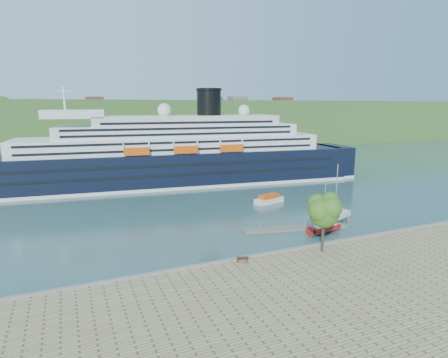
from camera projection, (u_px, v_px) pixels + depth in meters
ground at (313, 252)px, 56.82m from camera, size 400.00×400.00×0.00m
far_hillside at (137, 125)px, 185.35m from camera, size 400.00×50.00×24.00m
quay_coping at (314, 245)px, 56.42m from camera, size 220.00×0.50×0.30m
cruise_ship at (165, 137)px, 101.97m from camera, size 118.96×29.93×26.45m
park_bench at (242, 259)px, 50.66m from camera, size 1.65×1.11×0.98m
promenade_tree at (324, 220)px, 53.44m from camera, size 5.76×5.76×9.53m
floating_pontoon at (294, 228)px, 67.05m from camera, size 18.85×6.43×0.42m
sailboat_red at (326, 209)px, 64.38m from camera, size 6.77×2.71×8.50m
sailboat_white_far at (338, 194)px, 70.63m from camera, size 8.52×5.29×10.68m
tender_launch at (269, 199)px, 84.84m from camera, size 7.58×4.08×1.99m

